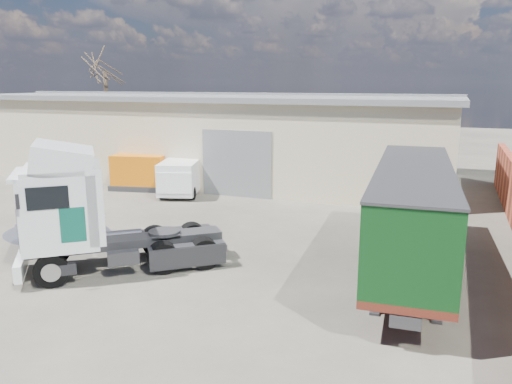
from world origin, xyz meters
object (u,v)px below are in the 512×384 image
(tractor_unit, at_px, (88,217))
(orange_skip, at_px, (141,174))
(bare_tree, at_px, (104,59))
(box_trailer, at_px, (412,209))
(panel_van, at_px, (182,176))

(tractor_unit, bearing_deg, orange_skip, 166.77)
(bare_tree, bearing_deg, orange_skip, -45.57)
(bare_tree, xyz_separation_m, box_trailer, (25.65, -18.13, -5.77))
(panel_van, distance_m, orange_skip, 2.86)
(panel_van, bearing_deg, orange_skip, 158.80)
(panel_van, height_order, orange_skip, orange_skip)
(tractor_unit, distance_m, panel_van, 11.83)
(bare_tree, distance_m, tractor_unit, 27.65)
(tractor_unit, xyz_separation_m, box_trailer, (9.76, 3.66, 0.33))
(box_trailer, bearing_deg, bare_tree, 141.06)
(bare_tree, height_order, orange_skip, bare_tree)
(tractor_unit, bearing_deg, bare_tree, 175.92)
(tractor_unit, relative_size, orange_skip, 1.79)
(bare_tree, relative_size, box_trailer, 0.89)
(tractor_unit, height_order, box_trailer, tractor_unit)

